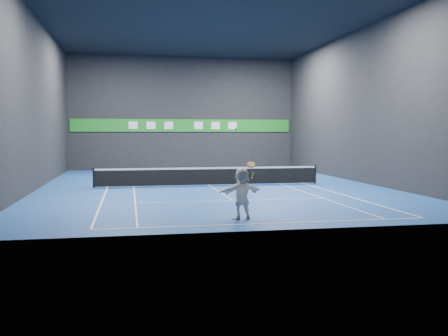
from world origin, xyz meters
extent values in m
plane|color=#1A4594|center=(0.00, 0.00, 0.00)|extent=(26.00, 26.00, 0.00)
plane|color=black|center=(0.00, 0.00, 9.00)|extent=(26.00, 26.00, 0.00)
cube|color=black|center=(0.00, 13.00, 4.50)|extent=(18.00, 0.10, 9.00)
cube|color=black|center=(0.00, -13.00, 4.50)|extent=(18.00, 0.10, 9.00)
cube|color=black|center=(-9.00, 0.00, 4.50)|extent=(0.10, 26.00, 9.00)
cube|color=black|center=(9.00, 0.00, 4.50)|extent=(0.10, 26.00, 9.00)
cube|color=white|center=(0.00, -11.89, 0.00)|extent=(10.98, 0.08, 0.01)
cube|color=white|center=(0.00, 11.89, 0.00)|extent=(10.98, 0.08, 0.01)
cube|color=white|center=(-5.49, 0.00, 0.00)|extent=(0.08, 23.78, 0.01)
cube|color=white|center=(5.49, 0.00, 0.00)|extent=(0.08, 23.78, 0.01)
cube|color=white|center=(-4.11, 0.00, 0.00)|extent=(0.06, 23.78, 0.01)
cube|color=white|center=(4.11, 0.00, 0.00)|extent=(0.06, 23.78, 0.01)
cube|color=white|center=(0.00, -6.40, 0.00)|extent=(8.23, 0.06, 0.01)
cube|color=white|center=(0.00, 6.40, 0.00)|extent=(8.23, 0.06, 0.01)
cube|color=white|center=(0.00, 0.00, 0.00)|extent=(0.06, 12.80, 0.01)
imported|color=white|center=(-0.62, -10.90, 0.86)|extent=(1.68, 1.00, 1.73)
sphere|color=yellow|center=(-0.82, -10.85, 3.02)|extent=(0.07, 0.07, 0.07)
cylinder|color=black|center=(-6.20, 0.00, 0.54)|extent=(0.10, 0.10, 1.07)
cylinder|color=black|center=(6.20, 0.00, 0.54)|extent=(0.10, 0.10, 1.07)
cube|color=black|center=(0.00, 0.00, 0.47)|extent=(12.40, 0.03, 0.86)
cube|color=white|center=(0.00, 0.00, 0.95)|extent=(12.40, 0.04, 0.10)
cube|color=#1D8525|center=(0.00, 12.94, 3.50)|extent=(17.64, 0.06, 1.00)
cube|color=white|center=(-4.00, 12.88, 3.50)|extent=(0.70, 0.04, 0.60)
cube|color=white|center=(-2.60, 12.88, 3.50)|extent=(0.70, 0.04, 0.60)
cube|color=white|center=(-1.20, 12.88, 3.50)|extent=(0.70, 0.04, 0.60)
cube|color=white|center=(1.20, 12.88, 3.50)|extent=(0.70, 0.04, 0.60)
cube|color=white|center=(2.60, 12.88, 3.50)|extent=(0.70, 0.04, 0.60)
cube|color=white|center=(4.00, 12.88, 3.50)|extent=(0.70, 0.04, 0.60)
torus|color=#AC121C|center=(-0.32, -10.85, 1.82)|extent=(0.43, 0.37, 0.26)
cylinder|color=#C3DA4D|center=(-0.29, -10.85, 1.85)|extent=(0.38, 0.32, 0.21)
cylinder|color=#B21C13|center=(-0.28, -10.85, 1.66)|extent=(0.05, 0.13, 0.17)
cylinder|color=yellow|center=(-0.25, -10.87, 1.45)|extent=(0.07, 0.18, 0.25)
camera|label=1|loc=(-4.33, -27.14, 2.88)|focal=40.00mm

